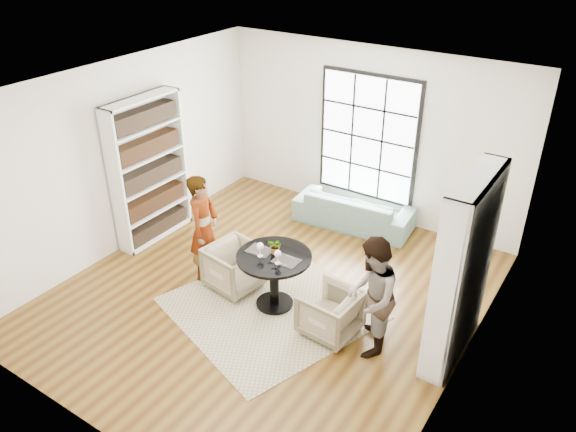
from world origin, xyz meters
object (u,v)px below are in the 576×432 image
Objects in this scene: flower_centerpiece at (276,246)px; wine_glass_left at (260,247)px; wine_glass_right at (278,254)px; armchair_left at (235,267)px; pedestal_table at (274,270)px; sofa at (354,210)px; person_right at (371,297)px; person_left at (204,228)px; armchair_right at (330,312)px.

wine_glass_left is at bearing -128.24° from flower_centerpiece.
armchair_left is at bearing 168.86° from wine_glass_right.
flower_centerpiece is (-0.01, 0.06, 0.34)m from pedestal_table.
person_right is at bearing 115.59° from sofa.
person_right is 1.34m from wine_glass_right.
flower_centerpiece is at bearing 130.67° from wine_glass_right.
sofa is 10.01× the size of wine_glass_right.
person_right is at bearing -3.07° from pedestal_table.
person_left is at bearing 172.21° from wine_glass_left.
armchair_left is 0.45× the size of person_left.
person_left is at bearing 61.01° from sofa.
pedestal_table is 0.42m from wine_glass_left.
wine_glass_right reaches higher than armchair_left.
wine_glass_left is at bearing 176.65° from wine_glass_right.
wine_glass_left is (0.58, -0.15, 0.63)m from armchair_left.
wine_glass_right is at bearing -112.34° from person_left.
wine_glass_left is at bearing 84.53° from sofa.
person_left is 1.44m from wine_glass_right.
flower_centerpiece reaches higher than wine_glass_left.
armchair_left is 1.66m from armchair_right.
armchair_right is (1.65, -0.12, -0.02)m from armchair_left.
pedestal_table is 0.42m from wine_glass_right.
armchair_right is at bearing -8.43° from flower_centerpiece.
person_left is (-1.27, 0.04, 0.23)m from pedestal_table.
sofa is at bearing -153.96° from armchair_right.
sofa is at bearing -168.89° from person_right.
person_left is 8.08× the size of wine_glass_right.
pedestal_table is at bearing 87.71° from sofa.
sofa is 2.65m from flower_centerpiece.
flower_centerpiece is (-0.16, 0.19, -0.03)m from wine_glass_right.
armchair_right is at bearing -85.26° from armchair_left.
person_left is 7.35× the size of flower_centerpiece.
person_right is 1.64m from wine_glass_left.
armchair_right is at bearing 106.24° from sofa.
armchair_left is 3.65× the size of wine_glass_right.
sofa is 1.24× the size of person_left.
person_left reaches higher than armchair_left.
armchair_left is 0.73m from person_left.
person_right is at bearing -5.35° from flower_centerpiece.
armchair_right is 0.73m from person_right.
person_right reaches higher than pedestal_table.
armchair_left is (-0.72, 0.04, -0.25)m from pedestal_table.
wine_glass_right reaches higher than sofa.
armchair_right is at bearing -108.69° from person_left.
wine_glass_left is 0.22m from flower_centerpiece.
wine_glass_right is (0.28, -2.75, 0.66)m from sofa.
pedestal_table is 4.58× the size of flower_centerpiece.
armchair_left is 0.47× the size of person_right.
person_right is (0.55, -0.00, 0.48)m from armchair_right.
person_right reaches higher than armchair_left.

